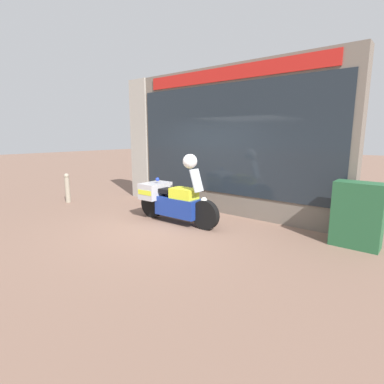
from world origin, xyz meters
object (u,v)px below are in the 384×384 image
Objects in this scene: paramedic_motorcycle at (171,200)px; white_helmet at (190,161)px; utility_cabinet at (357,215)px; street_bollard at (67,187)px.

paramedic_motorcycle is 7.16× the size of white_helmet.
white_helmet reaches higher than utility_cabinet.
street_bollard is at bearing -174.15° from paramedic_motorcycle.
utility_cabinet is (3.73, 0.97, 0.08)m from paramedic_motorcycle.
white_helmet is at bearing -163.28° from utility_cabinet.
utility_cabinet reaches higher than street_bollard.
utility_cabinet is at bearing 10.99° from street_bollard.
utility_cabinet is 1.35× the size of street_bollard.
white_helmet is at bearing -0.00° from paramedic_motorcycle.
street_bollard is at bearing -173.28° from white_helmet.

